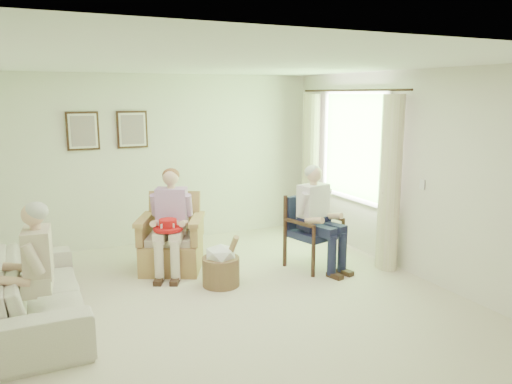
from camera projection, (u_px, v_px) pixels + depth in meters
The scene contains 18 objects.
floor at pixel (232, 305), 5.53m from camera, with size 5.50×5.50×0.00m, color beige.
back_wall at pixel (163, 160), 7.71m from camera, with size 5.00×0.04×2.60m, color silver.
front_wall at pixel (415, 273), 2.84m from camera, with size 5.00×0.04×2.60m, color silver.
right_wall at pixel (413, 174), 6.32m from camera, with size 0.04×5.50×2.60m, color silver.
ceiling at pixel (229, 64), 5.02m from camera, with size 5.00×5.50×0.02m, color white.
window at pixel (354, 143), 7.32m from camera, with size 0.13×2.50×1.63m.
curtain_left at pixel (390, 184), 6.48m from camera, with size 0.34×0.34×2.30m, color beige.
curtain_right at pixel (311, 165), 8.22m from camera, with size 0.34×0.34×2.30m, color beige.
framed_print_left at pixel (83, 131), 7.10m from camera, with size 0.45×0.05×0.55m.
framed_print_right at pixel (132, 130), 7.40m from camera, with size 0.45×0.05×0.55m.
wicker_armchair at pixel (171, 246), 6.62m from camera, with size 0.79×0.78×1.00m.
wood_armchair at pixel (311, 228), 6.74m from camera, with size 0.62×0.58×0.95m.
sofa at pixel (36, 292), 5.07m from camera, with size 0.87×2.21×0.65m, color beige.
person_wicker at pixel (173, 215), 6.41m from camera, with size 0.40×0.63×1.33m.
person_dark at pixel (317, 211), 6.55m from camera, with size 0.40×0.62×1.36m.
person_sofa at pixel (34, 264), 4.64m from camera, with size 0.42×0.62×1.29m.
red_hat at pixel (168, 226), 6.22m from camera, with size 0.36×0.36×0.14m.
hatbox at pixel (221, 265), 6.05m from camera, with size 0.53×0.53×0.67m.
Camera 1 is at (-1.97, -4.80, 2.30)m, focal length 35.00 mm.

